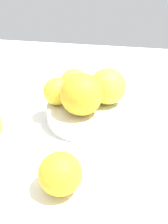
{
  "coord_description": "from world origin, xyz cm",
  "views": [
    {
      "loc": [
        -9.36,
        51.87,
        34.44
      ],
      "look_at": [
        0.0,
        0.0,
        2.37
      ],
      "focal_mm": 44.42,
      "sensor_mm": 36.0,
      "label": 1
    }
  ],
  "objects_px": {
    "fruit_bowl": "(84,114)",
    "orange_in_bowl_2": "(108,86)",
    "orange_in_bowl_1": "(79,94)",
    "orange_in_bowl_3": "(57,91)",
    "orange_in_bowl_0": "(74,82)",
    "side_plate": "(117,74)",
    "orange_loose_0": "(60,174)"
  },
  "relations": [
    {
      "from": "orange_in_bowl_2",
      "to": "orange_loose_0",
      "type": "xyz_separation_m",
      "value": [
        0.05,
        0.23,
        -0.04
      ]
    },
    {
      "from": "orange_in_bowl_0",
      "to": "orange_in_bowl_3",
      "type": "xyz_separation_m",
      "value": [
        0.03,
        0.05,
        -0.0
      ]
    },
    {
      "from": "side_plate",
      "to": "fruit_bowl",
      "type": "bearing_deg",
      "value": 78.76
    },
    {
      "from": "orange_loose_0",
      "to": "orange_in_bowl_1",
      "type": "bearing_deg",
      "value": -88.56
    },
    {
      "from": "orange_in_bowl_0",
      "to": "orange_in_bowl_2",
      "type": "xyz_separation_m",
      "value": [
        -0.08,
        0.02,
        0.01
      ]
    },
    {
      "from": "fruit_bowl",
      "to": "orange_in_bowl_2",
      "type": "bearing_deg",
      "value": -152.94
    },
    {
      "from": "orange_in_bowl_1",
      "to": "orange_in_bowl_2",
      "type": "relative_size",
      "value": 1.09
    },
    {
      "from": "orange_in_bowl_3",
      "to": "orange_in_bowl_1",
      "type": "bearing_deg",
      "value": 149.47
    },
    {
      "from": "fruit_bowl",
      "to": "orange_in_bowl_1",
      "type": "relative_size",
      "value": 1.9
    },
    {
      "from": "orange_in_bowl_1",
      "to": "orange_in_bowl_3",
      "type": "xyz_separation_m",
      "value": [
        0.05,
        -0.03,
        -0.01
      ]
    },
    {
      "from": "orange_in_bowl_1",
      "to": "orange_in_bowl_3",
      "type": "relative_size",
      "value": 1.44
    },
    {
      "from": "orange_in_bowl_0",
      "to": "side_plate",
      "type": "bearing_deg",
      "value": -111.26
    },
    {
      "from": "orange_in_bowl_0",
      "to": "orange_in_bowl_3",
      "type": "relative_size",
      "value": 1.05
    },
    {
      "from": "orange_in_bowl_3",
      "to": "side_plate",
      "type": "relative_size",
      "value": 0.43
    },
    {
      "from": "orange_in_bowl_2",
      "to": "fruit_bowl",
      "type": "bearing_deg",
      "value": 27.06
    },
    {
      "from": "orange_loose_0",
      "to": "side_plate",
      "type": "bearing_deg",
      "value": -96.44
    },
    {
      "from": "orange_in_bowl_2",
      "to": "side_plate",
      "type": "height_order",
      "value": "orange_in_bowl_2"
    },
    {
      "from": "orange_in_bowl_1",
      "to": "orange_loose_0",
      "type": "bearing_deg",
      "value": 91.44
    },
    {
      "from": "orange_in_bowl_2",
      "to": "orange_in_bowl_3",
      "type": "relative_size",
      "value": 1.32
    },
    {
      "from": "orange_in_bowl_1",
      "to": "orange_in_bowl_3",
      "type": "height_order",
      "value": "orange_in_bowl_1"
    },
    {
      "from": "orange_in_bowl_0",
      "to": "side_plate",
      "type": "distance_m",
      "value": 0.25
    },
    {
      "from": "fruit_bowl",
      "to": "orange_in_bowl_2",
      "type": "distance_m",
      "value": 0.08
    },
    {
      "from": "orange_in_bowl_0",
      "to": "orange_in_bowl_1",
      "type": "relative_size",
      "value": 0.73
    },
    {
      "from": "side_plate",
      "to": "orange_in_bowl_2",
      "type": "bearing_deg",
      "value": 88.82
    },
    {
      "from": "orange_in_bowl_2",
      "to": "orange_loose_0",
      "type": "distance_m",
      "value": 0.24
    },
    {
      "from": "fruit_bowl",
      "to": "side_plate",
      "type": "relative_size",
      "value": 1.19
    },
    {
      "from": "orange_in_bowl_2",
      "to": "side_plate",
      "type": "bearing_deg",
      "value": -91.18
    },
    {
      "from": "orange_in_bowl_3",
      "to": "orange_in_bowl_2",
      "type": "bearing_deg",
      "value": -168.38
    },
    {
      "from": "orange_in_bowl_3",
      "to": "orange_loose_0",
      "type": "relative_size",
      "value": 0.86
    },
    {
      "from": "orange_in_bowl_3",
      "to": "orange_loose_0",
      "type": "xyz_separation_m",
      "value": [
        -0.06,
        0.21,
        -0.03
      ]
    },
    {
      "from": "fruit_bowl",
      "to": "orange_in_bowl_2",
      "type": "height_order",
      "value": "orange_in_bowl_2"
    },
    {
      "from": "fruit_bowl",
      "to": "orange_in_bowl_1",
      "type": "xyz_separation_m",
      "value": [
        0.0,
        0.03,
        0.06
      ]
    }
  ]
}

